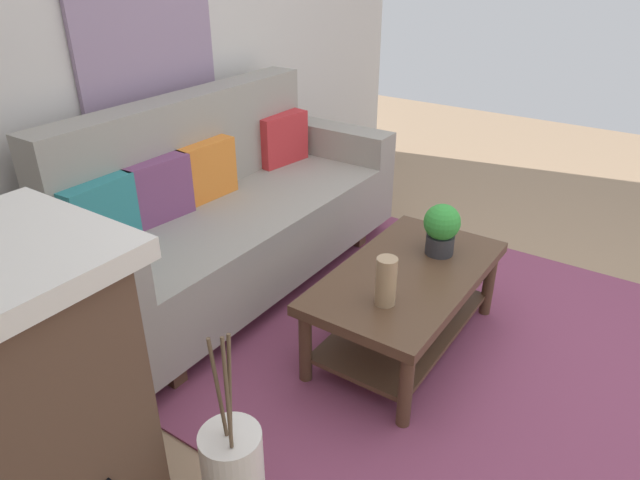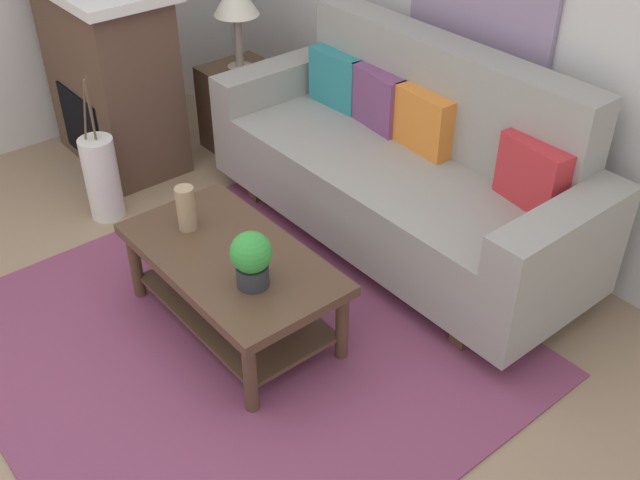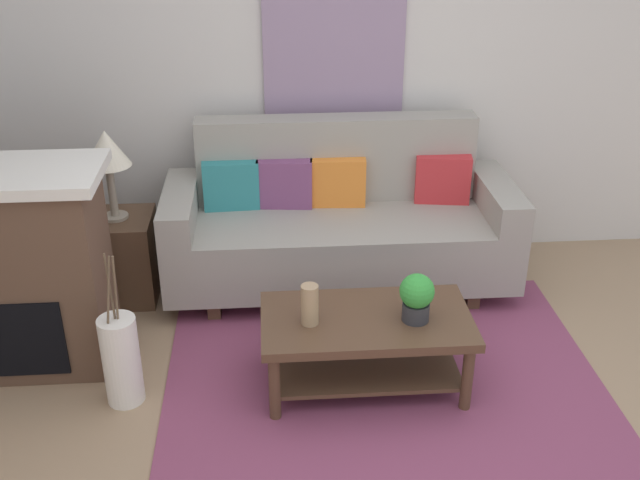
{
  "view_description": "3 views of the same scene",
  "coord_description": "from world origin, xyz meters",
  "px_view_note": "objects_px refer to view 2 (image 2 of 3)",
  "views": [
    {
      "loc": [
        -2.25,
        -0.39,
        1.81
      ],
      "look_at": [
        -0.31,
        0.94,
        0.57
      ],
      "focal_mm": 31.95,
      "sensor_mm": 36.0,
      "label": 1
    },
    {
      "loc": [
        2.25,
        -0.85,
        2.46
      ],
      "look_at": [
        0.1,
        0.92,
        0.46
      ],
      "focal_mm": 42.22,
      "sensor_mm": 36.0,
      "label": 2
    },
    {
      "loc": [
        -0.6,
        -2.71,
        2.52
      ],
      "look_at": [
        -0.31,
        1.1,
        0.62
      ],
      "focal_mm": 42.05,
      "sensor_mm": 36.0,
      "label": 3
    }
  ],
  "objects_px": {
    "table_lamp": "(236,1)",
    "couch": "(404,170)",
    "coffee_table": "(232,274)",
    "throw_pillow_orange": "(424,121)",
    "floor_vase": "(102,178)",
    "throw_pillow_teal": "(337,79)",
    "tabletop_vase": "(186,208)",
    "side_table": "(243,109)",
    "throw_pillow_plum": "(378,99)",
    "throw_pillow_crimson": "(532,174)",
    "potted_plant_tabletop": "(252,258)",
    "fireplace": "(111,73)"
  },
  "relations": [
    {
      "from": "coffee_table",
      "to": "table_lamp",
      "type": "distance_m",
      "value": 1.92
    },
    {
      "from": "fireplace",
      "to": "floor_vase",
      "type": "height_order",
      "value": "fireplace"
    },
    {
      "from": "throw_pillow_plum",
      "to": "throw_pillow_orange",
      "type": "relative_size",
      "value": 1.0
    },
    {
      "from": "couch",
      "to": "floor_vase",
      "type": "bearing_deg",
      "value": -136.92
    },
    {
      "from": "couch",
      "to": "floor_vase",
      "type": "xyz_separation_m",
      "value": [
        -1.24,
        -1.16,
        -0.18
      ]
    },
    {
      "from": "tabletop_vase",
      "to": "table_lamp",
      "type": "bearing_deg",
      "value": 136.32
    },
    {
      "from": "table_lamp",
      "to": "floor_vase",
      "type": "distance_m",
      "value": 1.34
    },
    {
      "from": "throw_pillow_teal",
      "to": "throw_pillow_plum",
      "type": "xyz_separation_m",
      "value": [
        0.35,
        0.0,
        0.0
      ]
    },
    {
      "from": "potted_plant_tabletop",
      "to": "fireplace",
      "type": "bearing_deg",
      "value": 168.76
    },
    {
      "from": "throw_pillow_plum",
      "to": "tabletop_vase",
      "type": "xyz_separation_m",
      "value": [
        0.08,
        -1.29,
        -0.14
      ]
    },
    {
      "from": "table_lamp",
      "to": "couch",
      "type": "bearing_deg",
      "value": 2.69
    },
    {
      "from": "potted_plant_tabletop",
      "to": "throw_pillow_teal",
      "type": "bearing_deg",
      "value": 126.83
    },
    {
      "from": "throw_pillow_plum",
      "to": "coffee_table",
      "type": "height_order",
      "value": "throw_pillow_plum"
    },
    {
      "from": "throw_pillow_crimson",
      "to": "fireplace",
      "type": "xyz_separation_m",
      "value": [
        -2.51,
        -0.89,
        -0.09
      ]
    },
    {
      "from": "throw_pillow_teal",
      "to": "table_lamp",
      "type": "bearing_deg",
      "value": -165.05
    },
    {
      "from": "couch",
      "to": "side_table",
      "type": "bearing_deg",
      "value": -177.31
    },
    {
      "from": "potted_plant_tabletop",
      "to": "table_lamp",
      "type": "distance_m",
      "value": 2.07
    },
    {
      "from": "throw_pillow_teal",
      "to": "throw_pillow_orange",
      "type": "relative_size",
      "value": 1.0
    },
    {
      "from": "coffee_table",
      "to": "throw_pillow_plum",
      "type": "bearing_deg",
      "value": 106.83
    },
    {
      "from": "potted_plant_tabletop",
      "to": "table_lamp",
      "type": "xyz_separation_m",
      "value": [
        -1.69,
        1.11,
        0.42
      ]
    },
    {
      "from": "throw_pillow_teal",
      "to": "coffee_table",
      "type": "distance_m",
      "value": 1.49
    },
    {
      "from": "throw_pillow_orange",
      "to": "table_lamp",
      "type": "height_order",
      "value": "table_lamp"
    },
    {
      "from": "throw_pillow_orange",
      "to": "potted_plant_tabletop",
      "type": "height_order",
      "value": "throw_pillow_orange"
    },
    {
      "from": "tabletop_vase",
      "to": "side_table",
      "type": "height_order",
      "value": "tabletop_vase"
    },
    {
      "from": "potted_plant_tabletop",
      "to": "throw_pillow_crimson",
      "type": "bearing_deg",
      "value": 72.13
    },
    {
      "from": "side_table",
      "to": "fireplace",
      "type": "distance_m",
      "value": 0.86
    },
    {
      "from": "tabletop_vase",
      "to": "side_table",
      "type": "distance_m",
      "value": 1.61
    },
    {
      "from": "throw_pillow_teal",
      "to": "throw_pillow_crimson",
      "type": "bearing_deg",
      "value": 0.0
    },
    {
      "from": "throw_pillow_teal",
      "to": "tabletop_vase",
      "type": "relative_size",
      "value": 1.64
    },
    {
      "from": "throw_pillow_teal",
      "to": "potted_plant_tabletop",
      "type": "bearing_deg",
      "value": -53.17
    },
    {
      "from": "floor_vase",
      "to": "coffee_table",
      "type": "bearing_deg",
      "value": 1.55
    },
    {
      "from": "throw_pillow_teal",
      "to": "throw_pillow_crimson",
      "type": "relative_size",
      "value": 1.0
    },
    {
      "from": "throw_pillow_plum",
      "to": "coffee_table",
      "type": "xyz_separation_m",
      "value": [
        0.38,
        -1.25,
        -0.37
      ]
    },
    {
      "from": "fireplace",
      "to": "side_table",
      "type": "bearing_deg",
      "value": 60.2
    },
    {
      "from": "throw_pillow_plum",
      "to": "couch",
      "type": "bearing_deg",
      "value": -19.83
    },
    {
      "from": "throw_pillow_teal",
      "to": "potted_plant_tabletop",
      "type": "xyz_separation_m",
      "value": [
        0.97,
        -1.3,
        -0.11
      ]
    },
    {
      "from": "couch",
      "to": "throw_pillow_plum",
      "type": "distance_m",
      "value": 0.45
    },
    {
      "from": "potted_plant_tabletop",
      "to": "side_table",
      "type": "xyz_separation_m",
      "value": [
        -1.69,
        1.11,
        -0.29
      ]
    },
    {
      "from": "table_lamp",
      "to": "tabletop_vase",
      "type": "bearing_deg",
      "value": -43.68
    },
    {
      "from": "throw_pillow_teal",
      "to": "floor_vase",
      "type": "xyz_separation_m",
      "value": [
        -0.55,
        -1.29,
        -0.43
      ]
    },
    {
      "from": "throw_pillow_plum",
      "to": "potted_plant_tabletop",
      "type": "relative_size",
      "value": 1.37
    },
    {
      "from": "coffee_table",
      "to": "floor_vase",
      "type": "distance_m",
      "value": 1.28
    },
    {
      "from": "throw_pillow_orange",
      "to": "throw_pillow_teal",
      "type": "bearing_deg",
      "value": 180.0
    },
    {
      "from": "coffee_table",
      "to": "fireplace",
      "type": "bearing_deg",
      "value": 168.7
    },
    {
      "from": "floor_vase",
      "to": "couch",
      "type": "bearing_deg",
      "value": 43.08
    },
    {
      "from": "side_table",
      "to": "throw_pillow_orange",
      "type": "bearing_deg",
      "value": 7.73
    },
    {
      "from": "throw_pillow_plum",
      "to": "tabletop_vase",
      "type": "relative_size",
      "value": 1.64
    },
    {
      "from": "throw_pillow_orange",
      "to": "table_lamp",
      "type": "distance_m",
      "value": 1.46
    },
    {
      "from": "throw_pillow_teal",
      "to": "fireplace",
      "type": "relative_size",
      "value": 0.31
    },
    {
      "from": "couch",
      "to": "throw_pillow_crimson",
      "type": "distance_m",
      "value": 0.75
    }
  ]
}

